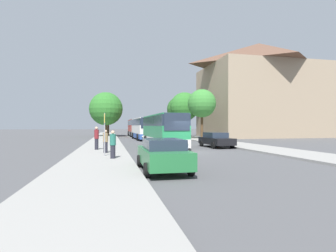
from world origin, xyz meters
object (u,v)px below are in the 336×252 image
(pedestrian_waiting_near, at_px, (97,138))
(parked_car_right_near, at_px, (216,140))
(bus_rear, at_px, (136,127))
(pedestrian_waiting_far, at_px, (106,141))
(parked_car_left_curb, at_px, (163,154))
(tree_right_far, at_px, (184,107))
(bus_front, at_px, (163,130))
(bus_stop_sign, at_px, (105,129))
(tree_left_far, at_px, (108,107))
(tree_right_near, at_px, (180,109))
(bus_middle, at_px, (144,128))
(pedestrian_walking_back, at_px, (113,144))
(tree_left_near, at_px, (106,109))
(tree_right_mid, at_px, (202,104))

(pedestrian_waiting_near, bearing_deg, parked_car_right_near, -58.96)
(bus_rear, xyz_separation_m, pedestrian_waiting_far, (-5.42, -33.46, -0.80))
(parked_car_left_curb, distance_m, tree_right_far, 33.82)
(parked_car_right_near, bearing_deg, bus_front, -25.24)
(tree_right_far, bearing_deg, bus_stop_sign, -116.39)
(tree_left_far, height_order, tree_right_near, tree_left_far)
(bus_rear, bearing_deg, tree_left_far, 156.92)
(bus_middle, height_order, pedestrian_walking_back, bus_middle)
(tree_left_far, xyz_separation_m, tree_right_far, (12.99, -11.45, -0.50))
(bus_rear, height_order, pedestrian_waiting_far, bus_rear)
(bus_middle, xyz_separation_m, pedestrian_waiting_near, (-6.14, -17.88, -0.63))
(parked_car_left_curb, relative_size, tree_right_near, 0.58)
(pedestrian_waiting_far, distance_m, tree_right_far, 27.91)
(pedestrian_waiting_near, relative_size, pedestrian_waiting_far, 1.14)
(parked_car_left_curb, xyz_separation_m, pedestrian_waiting_far, (-2.69, 7.58, 0.19))
(pedestrian_waiting_far, bearing_deg, tree_left_near, -94.15)
(pedestrian_waiting_far, xyz_separation_m, tree_left_far, (-0.02, 35.76, 4.93))
(parked_car_right_near, relative_size, tree_left_near, 0.55)
(bus_front, height_order, pedestrian_walking_back, bus_front)
(bus_front, height_order, parked_car_left_curb, bus_front)
(bus_middle, height_order, tree_right_far, tree_right_far)
(parked_car_right_near, xyz_separation_m, tree_left_near, (-10.85, 27.67, 4.61))
(bus_rear, height_order, bus_stop_sign, bus_rear)
(bus_rear, relative_size, tree_right_near, 1.36)
(pedestrian_walking_back, bearing_deg, tree_left_far, 44.28)
(bus_rear, xyz_separation_m, pedestrian_waiting_near, (-6.18, -30.68, -0.67))
(tree_left_far, bearing_deg, tree_right_far, -41.41)
(bus_front, bearing_deg, tree_right_mid, 53.00)
(bus_rear, distance_m, pedestrian_walking_back, 37.21)
(bus_rear, bearing_deg, pedestrian_waiting_far, -99.37)
(parked_car_right_near, xyz_separation_m, tree_right_mid, (3.43, 13.48, 4.71))
(parked_car_right_near, distance_m, pedestrian_waiting_near, 11.35)
(tree_right_near, xyz_separation_m, tree_right_far, (-0.96, -6.78, -0.02))
(tree_left_near, relative_size, tree_right_near, 1.07)
(bus_middle, distance_m, parked_car_left_curb, 28.39)
(parked_car_left_curb, bearing_deg, tree_right_mid, 66.72)
(bus_stop_sign, xyz_separation_m, pedestrian_walking_back, (0.51, -1.53, -0.88))
(pedestrian_waiting_far, relative_size, tree_right_mid, 0.22)
(bus_stop_sign, relative_size, pedestrian_waiting_far, 1.68)
(bus_stop_sign, xyz_separation_m, tree_left_far, (0.01, 37.65, 4.05))
(tree_right_far, bearing_deg, parked_car_right_near, -97.26)
(parked_car_right_near, xyz_separation_m, tree_right_near, (3.48, 26.57, 4.67))
(pedestrian_waiting_near, relative_size, tree_left_near, 0.22)
(parked_car_left_curb, xyz_separation_m, parked_car_right_near, (7.75, 12.11, -0.03))
(pedestrian_waiting_near, height_order, tree_right_far, tree_right_far)
(bus_rear, bearing_deg, tree_right_near, -15.75)
(tree_right_near, distance_m, tree_right_mid, 13.08)
(bus_rear, distance_m, bus_stop_sign, 35.76)
(pedestrian_waiting_near, xyz_separation_m, pedestrian_waiting_far, (0.76, -2.78, -0.13))
(tree_right_near, relative_size, tree_right_mid, 1.05)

